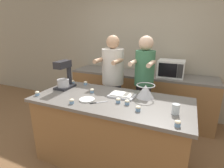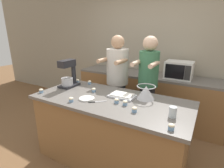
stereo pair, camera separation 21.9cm
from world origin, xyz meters
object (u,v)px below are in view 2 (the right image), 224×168
at_px(knife, 96,102).
at_px(cupcake_7, 78,81).
at_px(person_left, 117,84).
at_px(cupcake_3, 171,127).
at_px(person_right, 147,88).
at_px(cupcake_8, 94,90).
at_px(small_plate, 87,99).
at_px(cupcake_0, 41,91).
at_px(drinking_glass, 173,112).
at_px(microwave_oven, 179,70).
at_px(cupcake_2, 117,101).
at_px(cupcake_4, 90,82).
at_px(baking_tray, 122,96).
at_px(stand_mixer, 68,75).
at_px(mixing_bowl, 146,92).
at_px(cupcake_5, 125,103).
at_px(cupcake_6, 71,99).
at_px(cupcake_1, 134,109).

distance_m(knife, cupcake_7, 0.88).
distance_m(person_left, cupcake_3, 1.54).
distance_m(person_right, cupcake_8, 0.84).
distance_m(small_plate, cupcake_7, 0.75).
xyz_separation_m(person_right, cupcake_0, (-1.18, -1.00, 0.05)).
bearing_deg(knife, cupcake_8, 130.49).
relative_size(drinking_glass, cupcake_0, 1.84).
bearing_deg(knife, microwave_oven, 67.62).
height_order(drinking_glass, cupcake_2, drinking_glass).
bearing_deg(cupcake_3, cupcake_4, 153.00).
bearing_deg(baking_tray, cupcake_8, -175.95).
relative_size(small_plate, cupcake_2, 3.17).
bearing_deg(stand_mixer, person_right, 29.63).
distance_m(mixing_bowl, cupcake_5, 0.34).
xyz_separation_m(person_right, small_plate, (-0.49, -0.88, 0.03)).
xyz_separation_m(drinking_glass, cupcake_5, (-0.53, 0.02, -0.02)).
bearing_deg(person_right, cupcake_6, -120.16).
bearing_deg(person_left, stand_mixer, -131.00).
relative_size(person_left, small_plate, 8.80).
height_order(mixing_bowl, cupcake_5, mixing_bowl).
height_order(small_plate, cupcake_3, cupcake_3).
xyz_separation_m(person_left, person_right, (0.53, -0.00, 0.02)).
height_order(baking_tray, cupcake_7, cupcake_7).
bearing_deg(baking_tray, mixing_bowl, 17.83).
distance_m(cupcake_3, cupcake_7, 1.77).
relative_size(mixing_bowl, knife, 1.36).
bearing_deg(cupcake_7, stand_mixer, -86.63).
bearing_deg(small_plate, cupcake_7, 138.92).
xyz_separation_m(stand_mixer, microwave_oven, (1.37, 1.30, -0.02)).
height_order(person_left, cupcake_1, person_left).
bearing_deg(microwave_oven, person_left, -140.41).
height_order(person_left, cupcake_7, person_left).
bearing_deg(cupcake_0, baking_tray, 21.86).
distance_m(person_right, stand_mixer, 1.22).
relative_size(stand_mixer, small_plate, 2.15).
distance_m(stand_mixer, small_plate, 0.65).
xyz_separation_m(person_left, stand_mixer, (-0.52, -0.60, 0.22)).
height_order(cupcake_1, cupcake_7, same).
distance_m(person_right, cupcake_4, 0.91).
height_order(mixing_bowl, cupcake_2, mixing_bowl).
distance_m(baking_tray, cupcake_3, 0.87).
bearing_deg(cupcake_1, cupcake_7, 156.62).
distance_m(knife, cupcake_5, 0.35).
xyz_separation_m(cupcake_0, cupcake_8, (0.61, 0.39, 0.00)).
xyz_separation_m(microwave_oven, cupcake_4, (-1.17, -1.05, -0.13)).
height_order(person_left, person_right, same).
distance_m(person_left, microwave_oven, 1.12).
distance_m(cupcake_0, cupcake_8, 0.72).
bearing_deg(cupcake_6, baking_tray, 44.37).
xyz_separation_m(person_right, drinking_glass, (0.54, -0.82, 0.08)).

